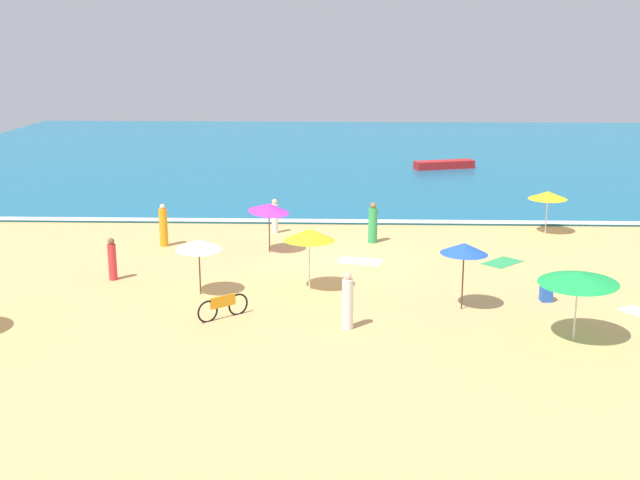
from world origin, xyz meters
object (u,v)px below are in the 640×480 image
object	(u,v)px
beachgoer_7	(163,226)
beach_umbrella_0	(269,208)
parked_bicycle	(223,306)
beach_umbrella_1	(199,244)
beach_umbrella_4	(309,235)
beachgoer_5	(275,217)
beachgoer_2	(546,290)
beachgoer_4	(348,302)
small_boat_0	(444,165)
beach_umbrella_3	(464,249)
beachgoer_3	(373,224)
beach_umbrella_5	(548,195)
beach_umbrella_6	(578,278)
beachgoer_6	(112,260)

from	to	relation	value
beachgoer_7	beach_umbrella_0	bearing A→B (deg)	-10.83
parked_bicycle	beach_umbrella_1	bearing A→B (deg)	115.96
beach_umbrella_4	beachgoer_5	bearing A→B (deg)	103.21
beachgoer_2	beachgoer_7	xyz separation A→B (m)	(-14.27, 6.68, 0.47)
beachgoer_4	small_boat_0	distance (m)	29.91
parked_bicycle	beachgoer_4	xyz separation A→B (m)	(3.88, -0.78, 0.45)
beach_umbrella_3	beachgoer_3	size ratio (longest dim) A/B	1.28
beachgoer_3	beachgoer_5	world-z (taller)	beachgoer_3
beachgoer_3	small_boat_0	world-z (taller)	beachgoer_3
beach_umbrella_5	beachgoer_3	distance (m)	8.01
beach_umbrella_1	beach_umbrella_6	distance (m)	12.19
beach_umbrella_6	beach_umbrella_1	bearing A→B (deg)	161.68
beach_umbrella_1	beachgoer_7	distance (m)	6.93
beachgoer_2	beachgoer_6	size ratio (longest dim) A/B	0.55
beach_umbrella_1	beachgoer_5	xyz separation A→B (m)	(1.78, 8.75, -1.02)
beach_umbrella_1	beachgoer_2	size ratio (longest dim) A/B	2.36
beachgoer_4	beachgoer_3	bearing A→B (deg)	84.02
beach_umbrella_0	beach_umbrella_5	xyz separation A→B (m)	(11.98, 3.58, -0.12)
beach_umbrella_3	parked_bicycle	size ratio (longest dim) A/B	1.54
beach_umbrella_1	beachgoer_2	world-z (taller)	beach_umbrella_1
beach_umbrella_1	parked_bicycle	size ratio (longest dim) A/B	1.41
beachgoer_3	beach_umbrella_5	bearing A→B (deg)	13.39
small_boat_0	beachgoer_6	bearing A→B (deg)	-121.06
beachgoer_2	beach_umbrella_1	bearing A→B (deg)	178.29
beach_umbrella_6	beachgoer_4	world-z (taller)	beach_umbrella_6
parked_bicycle	beach_umbrella_4	bearing A→B (deg)	48.78
parked_bicycle	beachgoer_3	size ratio (longest dim) A/B	0.83
beach_umbrella_0	beachgoer_6	bearing A→B (deg)	-143.59
beach_umbrella_4	beachgoer_2	bearing A→B (deg)	-6.87
parked_bicycle	beach_umbrella_5	bearing A→B (deg)	41.83
beach_umbrella_1	beach_umbrella_5	xyz separation A→B (m)	(13.83, 9.05, -0.03)
beach_umbrella_3	beachgoer_7	size ratio (longest dim) A/B	1.24
beach_umbrella_0	parked_bicycle	size ratio (longest dim) A/B	1.63
beach_umbrella_5	beachgoer_7	size ratio (longest dim) A/B	1.34
parked_bicycle	beachgoer_5	size ratio (longest dim) A/B	0.93
beach_umbrella_5	beachgoer_5	distance (m)	12.09
beach_umbrella_0	beachgoer_4	xyz separation A→B (m)	(3.16, -8.57, -1.02)
beachgoer_2	beachgoer_7	size ratio (longest dim) A/B	0.48
beach_umbrella_4	beach_umbrella_6	size ratio (longest dim) A/B	0.75
beachgoer_6	beachgoer_3	bearing A→B (deg)	30.63
beach_umbrella_4	beach_umbrella_6	distance (m)	9.04
beachgoer_7	small_boat_0	size ratio (longest dim) A/B	0.44
beach_umbrella_0	beachgoer_2	distance (m)	11.46
beach_umbrella_4	beachgoer_2	world-z (taller)	beach_umbrella_4
beachgoer_6	beachgoer_7	distance (m)	4.84
beach_umbrella_5	beachgoer_2	world-z (taller)	beach_umbrella_5
beach_umbrella_0	beach_umbrella_6	bearing A→B (deg)	-43.73
beach_umbrella_1	beachgoer_5	size ratio (longest dim) A/B	1.31
beachgoer_5	beach_umbrella_1	bearing A→B (deg)	-101.53
beachgoer_6	beach_umbrella_6	bearing A→B (deg)	-19.75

